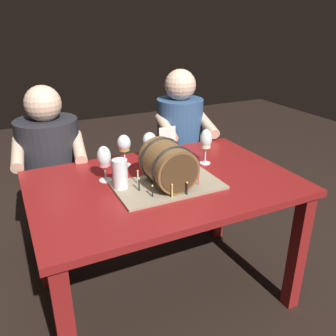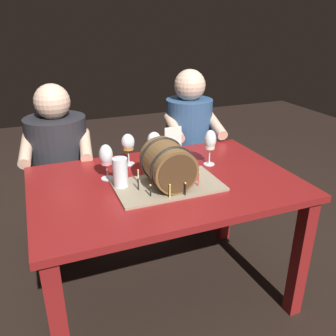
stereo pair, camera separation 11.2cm
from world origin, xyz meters
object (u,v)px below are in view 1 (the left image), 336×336
barrel_cake (168,167)px  beer_pint (121,177)px  dining_table (164,200)px  wine_glass_red (150,141)px  wine_glass_white (206,141)px  person_seated_left (54,178)px  menu_card (167,140)px  wine_glass_amber (124,145)px  wine_glass_rose (104,158)px  person_seated_right (179,156)px

barrel_cake → beer_pint: (-0.22, 0.07, -0.04)m
dining_table → beer_pint: (-0.23, -0.00, 0.18)m
barrel_cake → wine_glass_red: 0.37m
wine_glass_red → wine_glass_white: (0.26, -0.19, 0.02)m
dining_table → person_seated_left: 0.84m
menu_card → person_seated_left: bearing=151.1°
dining_table → menu_card: (0.19, 0.36, 0.19)m
wine_glass_white → person_seated_left: bearing=142.2°
dining_table → barrel_cake: 0.23m
barrel_cake → wine_glass_amber: bearing=106.1°
person_seated_left → menu_card: bearing=-27.4°
wine_glass_white → beer_pint: wine_glass_white is taller
wine_glass_rose → person_seated_right: bearing=38.2°
beer_pint → person_seated_right: bearing=45.7°
beer_pint → person_seated_right: person_seated_right is taller
wine_glass_rose → menu_card: wine_glass_rose is taller
beer_pint → person_seated_left: person_seated_left is taller
wine_glass_white → barrel_cake: bearing=-151.0°
wine_glass_red → menu_card: size_ratio=1.04×
person_seated_right → beer_pint: bearing=-134.3°
wine_glass_rose → wine_glass_white: 0.58m
barrel_cake → wine_glass_red: size_ratio=3.11×
dining_table → beer_pint: size_ratio=8.59×
barrel_cake → menu_card: (0.21, 0.43, -0.02)m
wine_glass_amber → menu_card: wine_glass_amber is taller
wine_glass_white → person_seated_left: (-0.77, 0.60, -0.33)m
person_seated_left → wine_glass_rose: bearing=-71.4°
barrel_cake → wine_glass_white: (0.32, 0.18, 0.03)m
person_seated_left → person_seated_right: person_seated_right is taller
wine_glass_white → person_seated_right: person_seated_right is taller
wine_glass_white → menu_card: size_ratio=1.27×
barrel_cake → menu_card: bearing=64.7°
wine_glass_red → menu_card: wine_glass_red is taller
wine_glass_amber → person_seated_right: person_seated_right is taller
dining_table → barrel_cake: (-0.01, -0.07, 0.21)m
wine_glass_amber → menu_card: bearing=15.7°
dining_table → person_seated_left: (-0.46, 0.70, -0.08)m
wine_glass_red → menu_card: (0.15, 0.07, -0.03)m
wine_glass_red → person_seated_right: person_seated_right is taller
person_seated_left → beer_pint: bearing=-71.9°
dining_table → wine_glass_rose: size_ratio=7.15×
wine_glass_rose → beer_pint: size_ratio=1.20×
wine_glass_red → person_seated_left: size_ratio=0.15×
wine_glass_white → dining_table: bearing=-161.0°
beer_pint → wine_glass_rose: bearing=105.7°
barrel_cake → person_seated_right: size_ratio=0.44×
wine_glass_rose → beer_pint: wine_glass_rose is taller
beer_pint → menu_card: size_ratio=0.97×
wine_glass_red → wine_glass_rose: wine_glass_rose is taller
barrel_cake → wine_glass_rose: bearing=141.7°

